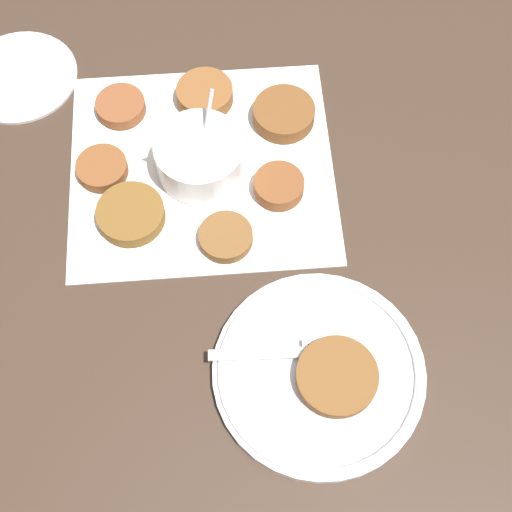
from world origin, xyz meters
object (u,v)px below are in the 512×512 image
object	(u,v)px
sauce_bowl	(199,158)
extra_saucer	(19,76)
fork	(302,352)
fritter_on_plate	(337,376)
serving_plate	(319,372)

from	to	relation	value
sauce_bowl	extra_saucer	xyz separation A→B (m)	(0.26, -0.13, -0.02)
fork	fritter_on_plate	bearing A→B (deg)	145.66
fritter_on_plate	sauce_bowl	bearing A→B (deg)	-57.45
sauce_bowl	fork	xyz separation A→B (m)	(-0.13, 0.24, -0.01)
fritter_on_plate	fork	xyz separation A→B (m)	(0.04, -0.03, -0.00)
serving_plate	fritter_on_plate	bearing A→B (deg)	153.86
extra_saucer	sauce_bowl	bearing A→B (deg)	152.66
serving_plate	fritter_on_plate	xyz separation A→B (m)	(-0.02, 0.01, 0.02)
fork	extra_saucer	bearing A→B (deg)	-43.81
fork	extra_saucer	xyz separation A→B (m)	(0.39, -0.37, -0.02)
sauce_bowl	fritter_on_plate	bearing A→B (deg)	122.55
sauce_bowl	fork	world-z (taller)	sauce_bowl
fritter_on_plate	fork	distance (m)	0.05
fritter_on_plate	serving_plate	bearing A→B (deg)	-26.14
fork	extra_saucer	world-z (taller)	fork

